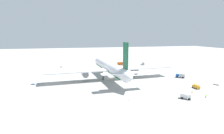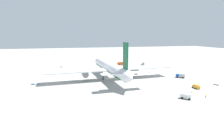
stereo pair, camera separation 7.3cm
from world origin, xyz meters
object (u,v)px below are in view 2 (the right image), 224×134
airliner (111,68)px  ground_worker_2 (195,85)px  traffic_cone_0 (128,100)px  service_truck_3 (143,63)px  ground_worker_0 (206,96)px  service_van (196,86)px  service_truck_0 (186,96)px  traffic_cone_1 (137,66)px  traffic_cone_3 (103,67)px  service_truck_1 (181,75)px  traffic_cone_2 (124,66)px  ground_worker_1 (192,92)px  baggage_cart_2 (62,66)px  baggage_cart_0 (216,84)px  baggage_cart_1 (33,84)px  service_truck_2 (121,63)px

airliner → ground_worker_2: (-28.19, -40.61, -6.37)m
traffic_cone_0 → service_truck_3: bearing=-27.3°
ground_worker_0 → service_truck_3: bearing=-6.7°
traffic_cone_0 → service_van: bearing=-77.7°
service_truck_0 → traffic_cone_1: (86.10, -11.86, -1.11)m
service_truck_3 → service_van: 79.84m
service_truck_3 → traffic_cone_3: bearing=95.6°
ground_worker_2 → service_truck_1: bearing=-13.8°
airliner → traffic_cone_2: size_ratio=148.40×
traffic_cone_3 → traffic_cone_0: bearing=175.9°
ground_worker_2 → traffic_cone_2: 72.04m
service_truck_1 → ground_worker_1: bearing=153.6°
baggage_cart_2 → service_truck_1: bearing=-129.0°
baggage_cart_0 → ground_worker_1: ground_worker_1 is taller
airliner → traffic_cone_3: bearing=-4.8°
traffic_cone_1 → traffic_cone_3: same height
service_truck_0 → baggage_cart_2: service_truck_0 is taller
ground_worker_1 → ground_worker_0: bearing=-158.4°
service_van → ground_worker_1: bearing=132.3°
baggage_cart_0 → traffic_cone_3: 88.42m
baggage_cart_1 → ground_worker_2: 90.31m
service_truck_2 → traffic_cone_2: service_truck_2 is taller
airliner → traffic_cone_0: size_ratio=148.40×
service_truck_0 → baggage_cart_2: 111.88m
traffic_cone_3 → service_truck_3: bearing=-84.4°
ground_worker_2 → airliner: bearing=55.2°
service_van → traffic_cone_0: service_van is taller
baggage_cart_1 → ground_worker_1: bearing=-116.1°
airliner → baggage_cart_2: 61.89m
ground_worker_0 → traffic_cone_3: ground_worker_0 is taller
ground_worker_0 → traffic_cone_3: 94.11m
service_van → traffic_cone_0: 41.61m
service_truck_0 → ground_worker_2: 24.33m
service_truck_1 → service_truck_3: size_ratio=0.86×
service_truck_3 → baggage_cart_0: size_ratio=1.99×
ground_worker_0 → traffic_cone_2: ground_worker_0 is taller
ground_worker_1 → traffic_cone_0: 32.29m
service_truck_1 → ground_worker_1: 34.95m
traffic_cone_1 → baggage_cart_0: bearing=-164.7°
baggage_cart_0 → traffic_cone_1: (70.27, 19.21, 0.01)m
service_truck_1 → baggage_cart_2: service_truck_1 is taller
service_truck_2 → traffic_cone_3: service_truck_2 is taller
baggage_cart_1 → traffic_cone_2: 81.34m
service_truck_2 → ground_worker_0: size_ratio=3.99×
baggage_cart_2 → traffic_cone_0: baggage_cart_2 is taller
service_truck_1 → baggage_cart_1: 91.62m
baggage_cart_0 → traffic_cone_1: 72.84m
baggage_cart_2 → traffic_cone_2: size_ratio=6.13×
baggage_cart_2 → traffic_cone_3: baggage_cart_2 is taller
airliner → traffic_cone_1: (41.23, -34.76, -6.99)m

